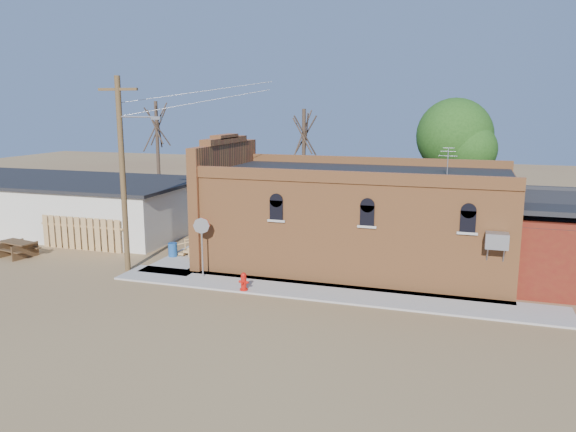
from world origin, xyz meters
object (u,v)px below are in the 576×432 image
(utility_pole, at_px, (123,170))
(trash_barrel, at_px, (173,250))
(picnic_table, at_px, (18,247))
(brick_bar, at_px, (352,218))
(stop_sign, at_px, (202,231))
(fire_hydrant, at_px, (244,282))

(utility_pole, relative_size, trash_barrel, 12.75)
(utility_pole, relative_size, picnic_table, 4.06)
(brick_bar, height_order, utility_pole, utility_pole)
(stop_sign, bearing_deg, brick_bar, 39.22)
(fire_hydrant, xyz_separation_m, trash_barrel, (-5.52, 3.88, -0.03))
(utility_pole, xyz_separation_m, trash_barrel, (0.84, 2.68, -4.34))
(stop_sign, bearing_deg, fire_hydrant, -22.88)
(picnic_table, bearing_deg, trash_barrel, 28.69)
(utility_pole, relative_size, stop_sign, 3.31)
(brick_bar, relative_size, picnic_table, 7.39)
(brick_bar, height_order, stop_sign, brick_bar)
(stop_sign, bearing_deg, utility_pole, -175.61)
(fire_hydrant, distance_m, picnic_table, 13.33)
(utility_pole, distance_m, trash_barrel, 5.17)
(utility_pole, height_order, picnic_table, utility_pole)
(utility_pole, xyz_separation_m, fire_hydrant, (6.37, -1.20, -4.31))
(utility_pole, distance_m, picnic_table, 8.08)
(utility_pole, height_order, stop_sign, utility_pole)
(brick_bar, bearing_deg, trash_barrel, -169.74)
(utility_pole, distance_m, stop_sign, 4.65)
(trash_barrel, bearing_deg, stop_sign, -41.11)
(brick_bar, xyz_separation_m, fire_hydrant, (-3.42, -5.50, -1.88))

